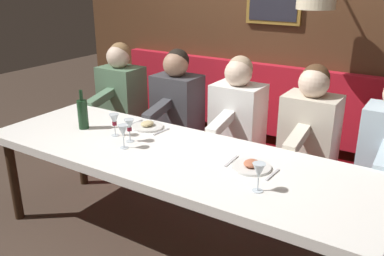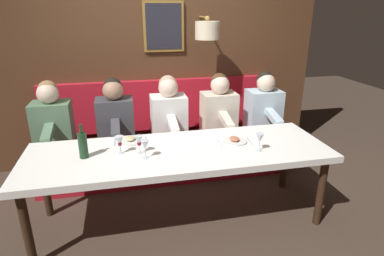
% 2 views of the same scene
% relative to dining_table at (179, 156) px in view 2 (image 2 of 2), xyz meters
% --- Properties ---
extents(ground_plane, '(12.00, 12.00, 0.00)m').
position_rel_dining_table_xyz_m(ground_plane, '(0.00, 0.00, -0.68)').
color(ground_plane, '#423328').
extents(dining_table, '(0.90, 2.72, 0.74)m').
position_rel_dining_table_xyz_m(dining_table, '(0.00, 0.00, 0.00)').
color(dining_table, white).
rests_on(dining_table, ground_plane).
extents(banquette_bench, '(0.52, 2.92, 0.45)m').
position_rel_dining_table_xyz_m(banquette_bench, '(0.89, 0.00, -0.45)').
color(banquette_bench, red).
rests_on(banquette_bench, ground_plane).
extents(back_wall_panel, '(0.59, 4.12, 2.90)m').
position_rel_dining_table_xyz_m(back_wall_panel, '(1.46, -0.01, 0.69)').
color(back_wall_panel, '#51331E').
rests_on(back_wall_panel, ground_plane).
extents(diner_nearest, '(0.60, 0.40, 0.79)m').
position_rel_dining_table_xyz_m(diner_nearest, '(0.88, -1.21, 0.14)').
color(diner_nearest, silver).
rests_on(diner_nearest, banquette_bench).
extents(diner_near, '(0.60, 0.40, 0.79)m').
position_rel_dining_table_xyz_m(diner_near, '(0.88, -0.64, 0.14)').
color(diner_near, beige).
rests_on(diner_near, banquette_bench).
extents(diner_middle, '(0.60, 0.40, 0.79)m').
position_rel_dining_table_xyz_m(diner_middle, '(0.88, -0.04, 0.14)').
color(diner_middle, white).
rests_on(diner_middle, banquette_bench).
extents(diner_far, '(0.60, 0.40, 0.79)m').
position_rel_dining_table_xyz_m(diner_far, '(0.88, 0.56, 0.14)').
color(diner_far, '#3D3D42').
rests_on(diner_far, banquette_bench).
extents(diner_farthest, '(0.60, 0.40, 0.79)m').
position_rel_dining_table_xyz_m(diner_farthest, '(0.88, 1.22, 0.14)').
color(diner_farthest, '#567A5B').
rests_on(diner_farthest, banquette_bench).
extents(place_setting_0, '(0.24, 0.31, 0.05)m').
position_rel_dining_table_xyz_m(place_setting_0, '(0.06, -0.54, 0.08)').
color(place_setting_0, silver).
rests_on(place_setting_0, dining_table).
extents(place_setting_1, '(0.24, 0.32, 0.05)m').
position_rel_dining_table_xyz_m(place_setting_1, '(0.28, 0.42, 0.08)').
color(place_setting_1, silver).
rests_on(place_setting_1, dining_table).
extents(wine_glass_0, '(0.07, 0.07, 0.16)m').
position_rel_dining_table_xyz_m(wine_glass_0, '(-0.11, 0.31, 0.18)').
color(wine_glass_0, silver).
rests_on(wine_glass_0, dining_table).
extents(wine_glass_1, '(0.07, 0.07, 0.16)m').
position_rel_dining_table_xyz_m(wine_glass_1, '(-0.00, 0.35, 0.18)').
color(wine_glass_1, silver).
rests_on(wine_glass_1, dining_table).
extents(wine_glass_2, '(0.07, 0.07, 0.16)m').
position_rel_dining_table_xyz_m(wine_glass_2, '(-0.18, -0.69, 0.18)').
color(wine_glass_2, silver).
rests_on(wine_glass_2, dining_table).
extents(wine_glass_3, '(0.07, 0.07, 0.16)m').
position_rel_dining_table_xyz_m(wine_glass_3, '(0.03, 0.52, 0.18)').
color(wine_glass_3, silver).
rests_on(wine_glass_3, dining_table).
extents(wine_bottle, '(0.08, 0.08, 0.30)m').
position_rel_dining_table_xyz_m(wine_bottle, '(0.01, 0.82, 0.18)').
color(wine_bottle, '#19381E').
rests_on(wine_bottle, dining_table).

